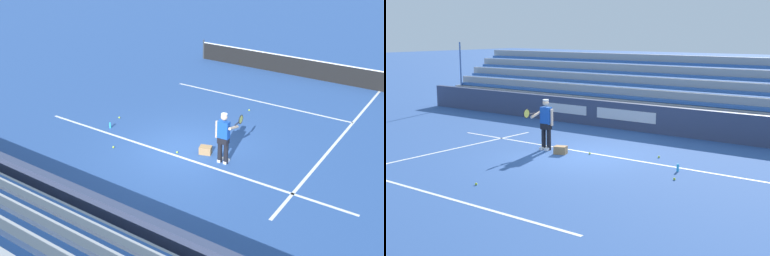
# 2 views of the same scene
# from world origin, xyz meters

# --- Properties ---
(ground_plane) EXTENTS (160.00, 160.00, 0.00)m
(ground_plane) POSITION_xyz_m (0.00, 0.00, 0.00)
(ground_plane) COLOR #2D5193
(court_baseline_white) EXTENTS (12.00, 0.10, 0.01)m
(court_baseline_white) POSITION_xyz_m (0.00, -0.50, 0.00)
(court_baseline_white) COLOR white
(court_baseline_white) RESTS_ON ground
(court_sideline_white) EXTENTS (0.10, 12.00, 0.01)m
(court_sideline_white) POSITION_xyz_m (4.11, 4.00, 0.00)
(court_sideline_white) COLOR white
(court_sideline_white) RESTS_ON ground
(court_service_line_white) EXTENTS (8.22, 0.10, 0.01)m
(court_service_line_white) POSITION_xyz_m (0.00, 5.50, 0.00)
(court_service_line_white) COLOR white
(court_service_line_white) RESTS_ON ground
(back_wall_sponsor_board) EXTENTS (26.44, 0.25, 1.10)m
(back_wall_sponsor_board) POSITION_xyz_m (0.01, -4.88, 0.55)
(back_wall_sponsor_board) COLOR #384260
(back_wall_sponsor_board) RESTS_ON ground
(tennis_player) EXTENTS (0.58, 1.01, 1.71)m
(tennis_player) POSITION_xyz_m (1.51, -0.01, 0.89)
(tennis_player) COLOR black
(tennis_player) RESTS_ON ground
(ball_box_cardboard) EXTENTS (0.48, 0.41, 0.26)m
(ball_box_cardboard) POSITION_xyz_m (0.72, 0.18, 0.13)
(ball_box_cardboard) COLOR #A87F51
(ball_box_cardboard) RESTS_ON ground
(tennis_ball_stray_back) EXTENTS (0.07, 0.07, 0.07)m
(tennis_ball_stray_back) POSITION_xyz_m (-3.71, 0.77, 0.03)
(tennis_ball_stray_back) COLOR #CCE533
(tennis_ball_stray_back) RESTS_ON ground
(tennis_ball_by_box) EXTENTS (0.07, 0.07, 0.07)m
(tennis_ball_by_box) POSITION_xyz_m (0.21, 4.33, 0.03)
(tennis_ball_by_box) COLOR #CCE533
(tennis_ball_by_box) RESTS_ON ground
(tennis_ball_far_right) EXTENTS (0.07, 0.07, 0.07)m
(tennis_ball_far_right) POSITION_xyz_m (-0.09, -0.34, 0.03)
(tennis_ball_far_right) COLOR #CCE533
(tennis_ball_far_right) RESTS_ON ground
(tennis_ball_far_left) EXTENTS (0.07, 0.07, 0.07)m
(tennis_ball_far_left) POSITION_xyz_m (-2.13, -1.26, 0.03)
(tennis_ball_far_left) COLOR #CCE533
(tennis_ball_far_left) RESTS_ON ground
(water_bottle) EXTENTS (0.07, 0.07, 0.22)m
(water_bottle) POSITION_xyz_m (-3.37, -0.10, 0.11)
(water_bottle) COLOR #33B2E5
(water_bottle) RESTS_ON ground
(tennis_net) EXTENTS (11.09, 0.09, 1.07)m
(tennis_net) POSITION_xyz_m (0.00, 9.76, 0.49)
(tennis_net) COLOR #33383D
(tennis_net) RESTS_ON ground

